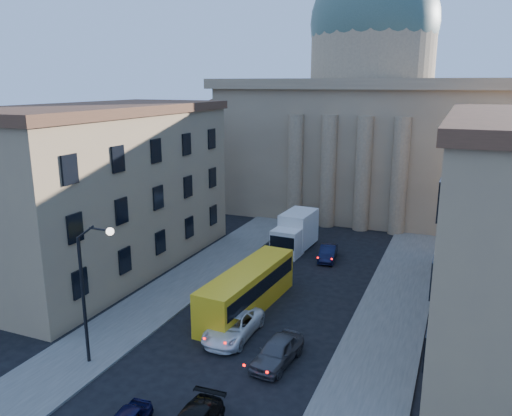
% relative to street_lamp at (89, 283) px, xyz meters
% --- Properties ---
extents(sidewalk_left, '(5.00, 60.00, 0.15)m').
position_rel_street_lamp_xyz_m(sidewalk_left, '(-1.53, 10.00, -5.21)').
color(sidewalk_left, '#575550').
rests_on(sidewalk_left, ground).
extents(sidewalk_right, '(5.00, 60.00, 0.15)m').
position_rel_street_lamp_xyz_m(sidewalk_right, '(15.47, 10.00, -5.21)').
color(sidewalk_right, '#575550').
rests_on(sidewalk_right, ground).
extents(church, '(68.02, 28.76, 36.60)m').
position_rel_street_lamp_xyz_m(church, '(6.97, 47.47, 6.59)').
color(church, '#866D52').
rests_on(church, ground).
extents(building_left, '(11.60, 26.60, 14.70)m').
position_rel_street_lamp_xyz_m(building_left, '(-10.03, 14.00, 2.14)').
color(building_left, '#987959').
rests_on(building_left, ground).
extents(street_lamp, '(2.62, 0.44, 8.83)m').
position_rel_street_lamp_xyz_m(street_lamp, '(0.00, 0.00, 0.00)').
color(street_lamp, black).
rests_on(street_lamp, ground).
extents(car_left_mid, '(2.62, 5.62, 1.56)m').
position_rel_street_lamp_xyz_m(car_left_mid, '(6.17, 6.29, -4.51)').
color(car_left_mid, white).
rests_on(car_left_mid, ground).
extents(car_right_far, '(2.35, 4.82, 1.58)m').
position_rel_street_lamp_xyz_m(car_right_far, '(10.00, 4.41, -4.49)').
color(car_right_far, '#444348').
rests_on(car_right_far, ground).
extents(car_right_distant, '(2.03, 4.39, 1.39)m').
position_rel_street_lamp_xyz_m(car_right_distant, '(8.15, 23.38, -4.59)').
color(car_right_distant, black).
rests_on(car_right_distant, ground).
extents(city_bus, '(3.33, 11.45, 3.19)m').
position_rel_street_lamp_xyz_m(city_bus, '(5.39, 10.50, -3.57)').
color(city_bus, yellow).
rests_on(city_bus, ground).
extents(box_truck, '(3.01, 6.93, 3.73)m').
position_rel_street_lamp_xyz_m(box_truck, '(4.26, 25.09, -3.52)').
color(box_truck, white).
rests_on(box_truck, ground).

